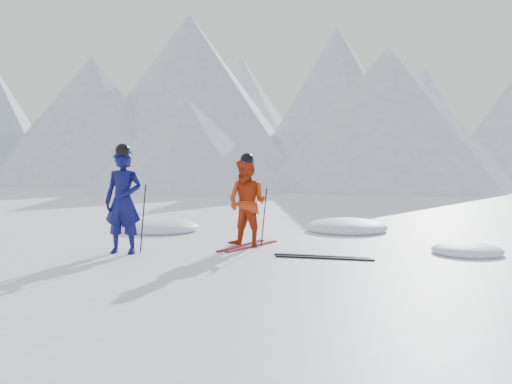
% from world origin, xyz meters
% --- Properties ---
extents(ground, '(160.00, 160.00, 0.00)m').
position_xyz_m(ground, '(0.00, 0.00, 0.00)').
color(ground, white).
rests_on(ground, ground).
extents(skier_blue, '(0.78, 0.61, 1.90)m').
position_xyz_m(skier_blue, '(-3.51, -0.93, 0.95)').
color(skier_blue, '#0C0D49').
rests_on(skier_blue, ground).
extents(skier_red, '(0.92, 0.76, 1.74)m').
position_xyz_m(skier_red, '(-1.81, 0.73, 0.87)').
color(skier_red, '#BA340E').
rests_on(skier_red, ground).
extents(pole_blue_left, '(0.13, 0.09, 1.26)m').
position_xyz_m(pole_blue_left, '(-3.81, -0.78, 0.63)').
color(pole_blue_left, black).
rests_on(pole_blue_left, ground).
extents(pole_blue_right, '(0.13, 0.07, 1.26)m').
position_xyz_m(pole_blue_right, '(-3.26, -0.68, 0.63)').
color(pole_blue_right, black).
rests_on(pole_blue_right, ground).
extents(pole_red_left, '(0.12, 0.09, 1.16)m').
position_xyz_m(pole_red_left, '(-2.11, 0.98, 0.58)').
color(pole_red_left, black).
rests_on(pole_red_left, ground).
extents(pole_red_right, '(0.12, 0.08, 1.16)m').
position_xyz_m(pole_red_right, '(-1.51, 0.88, 0.58)').
color(pole_red_right, black).
rests_on(pole_red_right, ground).
extents(ski_worn_left, '(0.24, 1.70, 0.03)m').
position_xyz_m(ski_worn_left, '(-1.93, 0.73, 0.01)').
color(ski_worn_left, black).
rests_on(ski_worn_left, ground).
extents(ski_worn_right, '(0.35, 1.69, 0.03)m').
position_xyz_m(ski_worn_right, '(-1.69, 0.73, 0.01)').
color(ski_worn_right, black).
rests_on(ski_worn_right, ground).
extents(ski_loose_a, '(1.69, 0.35, 0.03)m').
position_xyz_m(ski_loose_a, '(-0.10, 0.19, 0.01)').
color(ski_loose_a, black).
rests_on(ski_loose_a, ground).
extents(ski_loose_b, '(1.69, 0.41, 0.03)m').
position_xyz_m(ski_loose_b, '(0.00, 0.04, 0.01)').
color(ski_loose_b, black).
rests_on(ski_loose_b, ground).
extents(snow_lumps, '(10.14, 6.36, 0.43)m').
position_xyz_m(snow_lumps, '(-1.28, 2.44, 0.00)').
color(snow_lumps, white).
rests_on(snow_lumps, ground).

